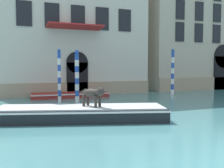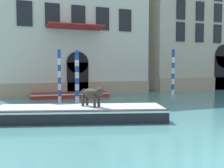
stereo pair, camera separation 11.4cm
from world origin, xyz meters
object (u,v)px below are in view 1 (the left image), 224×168
at_px(boat_moored_near_palazzo, 70,95).
at_px(boat_foreground, 81,113).
at_px(dog_on_deck, 93,93).
at_px(mooring_pole_1, 173,72).
at_px(mooring_pole_0, 59,76).
at_px(mooring_pole_2, 77,76).

bearing_deg(boat_moored_near_palazzo, boat_foreground, -97.55).
relative_size(dog_on_deck, mooring_pole_1, 0.31).
height_order(dog_on_deck, mooring_pole_1, mooring_pole_1).
height_order(boat_moored_near_palazzo, mooring_pole_0, mooring_pole_0).
height_order(mooring_pole_0, mooring_pole_2, mooring_pole_0).
relative_size(mooring_pole_1, mooring_pole_2, 1.10).
distance_m(dog_on_deck, boat_moored_near_palazzo, 9.06).
bearing_deg(dog_on_deck, mooring_pole_2, 141.13).
bearing_deg(boat_moored_near_palazzo, dog_on_deck, -94.27).
distance_m(boat_foreground, dog_on_deck, 1.03).
distance_m(dog_on_deck, mooring_pole_2, 6.16).
bearing_deg(boat_foreground, boat_moored_near_palazzo, 97.70).
bearing_deg(dog_on_deck, mooring_pole_0, 151.45).
height_order(boat_foreground, mooring_pole_1, mooring_pole_1).
relative_size(dog_on_deck, boat_moored_near_palazzo, 0.20).
xyz_separation_m(boat_foreground, mooring_pole_1, (9.72, 7.29, 1.58)).
xyz_separation_m(boat_moored_near_palazzo, mooring_pole_0, (-1.26, -2.64, 1.56)).
bearing_deg(mooring_pole_0, mooring_pole_1, 7.53).
xyz_separation_m(boat_moored_near_palazzo, mooring_pole_2, (-0.15, -2.87, 1.54)).
bearing_deg(boat_moored_near_palazzo, mooring_pole_2, -91.22).
height_order(boat_moored_near_palazzo, mooring_pole_2, mooring_pole_2).
bearing_deg(boat_moored_near_palazzo, mooring_pole_1, -7.66).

